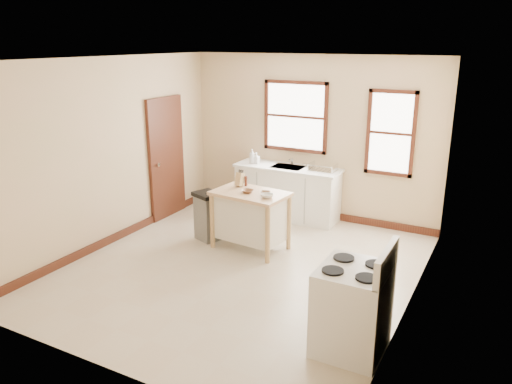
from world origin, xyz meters
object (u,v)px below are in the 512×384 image
pepper_grinder (246,181)px  bowl_b (265,193)px  soap_bottle_b (256,158)px  dish_rack (323,168)px  bowl_a (248,191)px  trash_bin (208,216)px  kitchen_island (250,220)px  knife_block (240,180)px  gas_stove (353,297)px  soap_bottle_a (252,156)px  bowl_c (267,196)px

pepper_grinder → bowl_b: bearing=-26.9°
soap_bottle_b → dish_rack: 1.22m
pepper_grinder → bowl_a: (0.19, -0.30, -0.05)m
trash_bin → kitchen_island: bearing=21.4°
pepper_grinder → bowl_b: pepper_grinder is taller
soap_bottle_b → knife_block: 1.33m
bowl_a → soap_bottle_b: bearing=113.4°
kitchen_island → gas_stove: 2.77m
soap_bottle_b → gas_stove: size_ratio=0.17×
soap_bottle_a → bowl_b: bearing=-76.0°
bowl_c → gas_stove: 2.45m
pepper_grinder → trash_bin: size_ratio=0.20×
soap_bottle_b → trash_bin: soap_bottle_b is taller
soap_bottle_b → pepper_grinder: (0.46, -1.21, -0.06)m
pepper_grinder → trash_bin: 0.83m
dish_rack → bowl_c: bearing=-118.4°
bowl_c → soap_bottle_b: bearing=122.5°
bowl_b → trash_bin: size_ratio=0.19×
dish_rack → bowl_c: size_ratio=2.51×
knife_block → pepper_grinder: knife_block is taller
soap_bottle_a → bowl_a: (0.72, -1.47, -0.14)m
trash_bin → bowl_b: bearing=22.8°
kitchen_island → knife_block: 0.65m
soap_bottle_b → knife_block: bearing=-71.0°
dish_rack → knife_block: bearing=-143.2°
pepper_grinder → bowl_b: (0.45, -0.23, -0.06)m
gas_stove → soap_bottle_a: bearing=131.8°
dish_rack → gas_stove: size_ratio=0.38×
dish_rack → kitchen_island: dish_rack is taller
soap_bottle_b → knife_block: (0.38, -1.27, -0.03)m
pepper_grinder → gas_stove: gas_stove is taller
soap_bottle_a → bowl_a: soap_bottle_a is taller
soap_bottle_b → dish_rack: soap_bottle_b is taller
bowl_a → trash_bin: bowl_a is taller
soap_bottle_a → soap_bottle_b: (0.07, 0.03, -0.03)m
soap_bottle_a → bowl_b: 1.72m
bowl_a → soap_bottle_a: bearing=116.1°
kitchen_island → pepper_grinder: size_ratio=7.22×
dish_rack → trash_bin: size_ratio=0.57×
knife_block → bowl_c: size_ratio=1.14×
dish_rack → gas_stove: bearing=-85.9°
trash_bin → bowl_c: bearing=14.8°
pepper_grinder → bowl_c: (0.55, -0.38, -0.05)m
kitchen_island → trash_bin: kitchen_island is taller
bowl_c → gas_stove: bearing=-42.7°
soap_bottle_a → trash_bin: size_ratio=0.33×
soap_bottle_a → bowl_c: soap_bottle_a is taller
soap_bottle_b → trash_bin: size_ratio=0.26×
kitchen_island → knife_block: size_ratio=5.41×
dish_rack → trash_bin: dish_rack is taller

